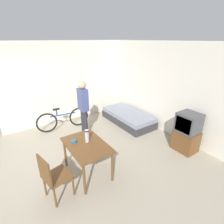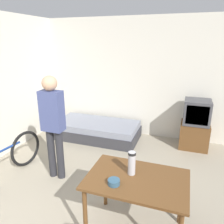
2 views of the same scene
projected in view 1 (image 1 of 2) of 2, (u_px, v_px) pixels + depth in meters
The scene contains 11 objects.
ground_plane at pixel (34, 165), 4.10m from camera, with size 20.00×20.00×0.00m, color #9E937F.
wall_back at pixel (154, 86), 5.57m from camera, with size 4.97×0.06×2.70m.
wall_left at pixel (73, 82), 6.10m from camera, with size 0.06×4.82×2.70m.
daybed at pixel (128, 117), 6.14m from camera, with size 1.94×0.95×0.38m.
tv at pixel (187, 133), 4.48m from camera, with size 0.57×0.49×1.05m.
dining_table at pixel (87, 148), 3.64m from camera, with size 1.11×0.74×0.74m.
wooden_chair at pixel (52, 175), 3.05m from camera, with size 0.53×0.53×0.95m.
bicycle at pixel (63, 119), 5.65m from camera, with size 0.25×1.67×0.74m.
person_standing at pixel (83, 105), 4.98m from camera, with size 0.34×0.23×1.70m.
thermos_flask at pixel (87, 135), 3.63m from camera, with size 0.09×0.09×0.27m.
mate_bowl at pixel (74, 141), 3.65m from camera, with size 0.13×0.13×0.06m.
Camera 1 is at (3.75, -0.34, 2.75)m, focal length 28.00 mm.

